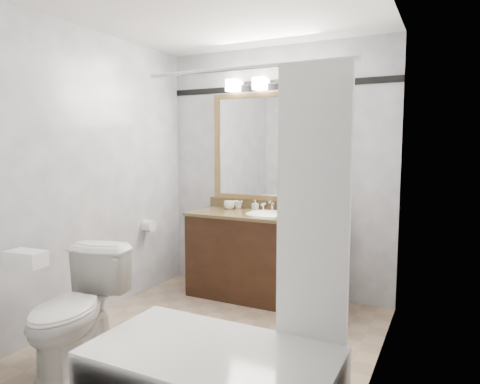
% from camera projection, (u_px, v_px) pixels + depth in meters
% --- Properties ---
extents(room, '(2.42, 2.62, 2.52)m').
position_uv_depth(room, '(212.00, 181.00, 3.21)').
color(room, tan).
rests_on(room, ground).
extents(vanity, '(1.53, 0.58, 0.97)m').
position_uv_depth(vanity, '(265.00, 255.00, 4.20)').
color(vanity, black).
rests_on(vanity, ground).
extents(mirror, '(1.40, 0.04, 1.10)m').
position_uv_depth(mirror, '(276.00, 147.00, 4.32)').
color(mirror, olive).
rests_on(mirror, room).
extents(vanity_light_bar, '(1.02, 0.14, 0.12)m').
position_uv_depth(vanity_light_bar, '(274.00, 82.00, 4.21)').
color(vanity_light_bar, silver).
rests_on(vanity_light_bar, room).
extents(accent_stripe, '(2.40, 0.01, 0.06)m').
position_uv_depth(accent_stripe, '(277.00, 87.00, 4.27)').
color(accent_stripe, black).
rests_on(accent_stripe, room).
extents(bathtub, '(1.30, 0.75, 1.96)m').
position_uv_depth(bathtub, '(218.00, 379.00, 2.27)').
color(bathtub, white).
rests_on(bathtub, ground).
extents(tp_roll, '(0.11, 0.12, 0.12)m').
position_uv_depth(tp_roll, '(149.00, 226.00, 4.36)').
color(tp_roll, white).
rests_on(tp_roll, room).
extents(toilet, '(0.59, 0.85, 0.80)m').
position_uv_depth(toilet, '(76.00, 311.00, 2.89)').
color(toilet, white).
rests_on(toilet, ground).
extents(tissue_box, '(0.24, 0.15, 0.09)m').
position_uv_depth(tissue_box, '(26.00, 259.00, 2.53)').
color(tissue_box, white).
rests_on(tissue_box, toilet).
extents(coffee_maker, '(0.20, 0.24, 0.38)m').
position_uv_depth(coffee_maker, '(313.00, 197.00, 3.95)').
color(coffee_maker, black).
rests_on(coffee_maker, vanity).
extents(cup_left, '(0.12, 0.12, 0.09)m').
position_uv_depth(cup_left, '(229.00, 205.00, 4.48)').
color(cup_left, white).
rests_on(cup_left, vanity).
extents(cup_right, '(0.12, 0.12, 0.09)m').
position_uv_depth(cup_right, '(238.00, 205.00, 4.52)').
color(cup_right, white).
rests_on(cup_right, vanity).
extents(soap_bottle_a, '(0.07, 0.07, 0.11)m').
position_uv_depth(soap_bottle_a, '(255.00, 205.00, 4.36)').
color(soap_bottle_a, white).
rests_on(soap_bottle_a, vanity).
extents(soap_bottle_b, '(0.08, 0.08, 0.07)m').
position_uv_depth(soap_bottle_b, '(296.00, 210.00, 4.21)').
color(soap_bottle_b, white).
rests_on(soap_bottle_b, vanity).
extents(soap_bar, '(0.08, 0.05, 0.02)m').
position_uv_depth(soap_bar, '(273.00, 212.00, 4.24)').
color(soap_bar, beige).
rests_on(soap_bar, vanity).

